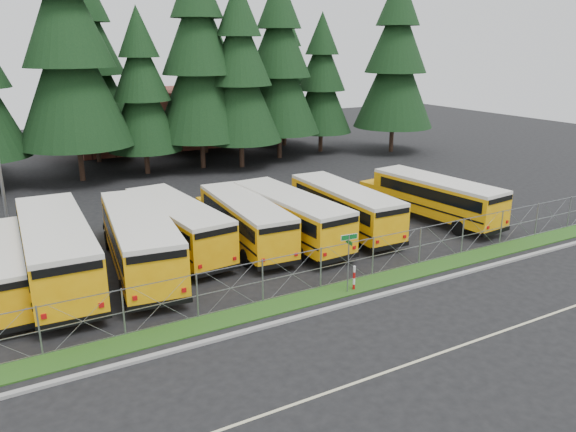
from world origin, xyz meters
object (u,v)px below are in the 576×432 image
(bus_1, at_px, (56,252))
(bus_4, at_px, (243,222))
(bus_6, at_px, (341,209))
(bus_2, at_px, (140,242))
(bus_3, at_px, (175,227))
(striped_bollard, at_px, (354,278))
(street_sign, at_px, (349,251))
(bus_5, at_px, (287,218))
(bus_0, at_px, (6,269))
(bus_east, at_px, (432,199))

(bus_1, xyz_separation_m, bus_4, (9.83, 0.52, -0.24))
(bus_1, distance_m, bus_6, 16.05)
(bus_1, distance_m, bus_2, 3.81)
(bus_2, distance_m, bus_3, 3.02)
(bus_2, bearing_deg, striped_bollard, -35.09)
(bus_2, distance_m, street_sign, 10.36)
(bus_1, bearing_deg, striped_bollard, -30.30)
(bus_1, distance_m, bus_5, 12.26)
(bus_2, relative_size, street_sign, 4.16)
(bus_4, xyz_separation_m, street_sign, (1.43, -8.04, 0.68))
(bus_0, xyz_separation_m, bus_3, (8.39, 1.79, 0.11))
(bus_5, height_order, striped_bollard, bus_5)
(bus_1, relative_size, bus_east, 1.16)
(street_sign, height_order, striped_bollard, street_sign)
(bus_4, relative_size, bus_6, 0.98)
(bus_4, relative_size, bus_east, 0.98)
(bus_3, bearing_deg, bus_4, -19.35)
(bus_east, bearing_deg, bus_1, 170.97)
(street_sign, bearing_deg, striped_bollard, 8.00)
(bus_1, xyz_separation_m, bus_3, (6.20, 1.46, -0.19))
(bus_5, relative_size, striped_bollard, 8.95)
(bus_0, relative_size, bus_2, 0.84)
(bus_2, bearing_deg, bus_east, 4.68)
(bus_0, distance_m, striped_bollard, 15.60)
(bus_1, relative_size, bus_2, 1.04)
(street_sign, relative_size, striped_bollard, 2.34)
(bus_2, bearing_deg, bus_4, 15.29)
(bus_4, xyz_separation_m, striped_bollard, (1.82, -7.99, -0.76))
(bus_0, bearing_deg, striped_bollard, -27.37)
(bus_6, distance_m, bus_east, 6.35)
(bus_0, height_order, bus_4, bus_4)
(bus_0, bearing_deg, bus_2, -0.36)
(bus_4, relative_size, striped_bollard, 8.62)
(bus_4, xyz_separation_m, bus_5, (2.42, -0.61, 0.05))
(bus_2, bearing_deg, bus_0, -173.21)
(bus_0, xyz_separation_m, bus_4, (12.03, 0.85, 0.06))
(bus_1, bearing_deg, bus_0, -169.06)
(striped_bollard, bearing_deg, bus_6, 59.37)
(bus_2, bearing_deg, street_sign, -36.79)
(bus_east, relative_size, street_sign, 3.75)
(bus_1, distance_m, bus_3, 6.37)
(bus_0, distance_m, bus_6, 18.25)
(bus_4, height_order, street_sign, street_sign)
(bus_6, relative_size, striped_bollard, 8.76)
(bus_6, bearing_deg, striped_bollard, -119.11)
(bus_0, distance_m, bus_5, 14.45)
(bus_1, bearing_deg, bus_4, 5.38)
(bus_6, bearing_deg, bus_5, -177.68)
(bus_5, bearing_deg, bus_1, 176.49)
(bus_1, height_order, striped_bollard, bus_1)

